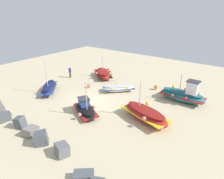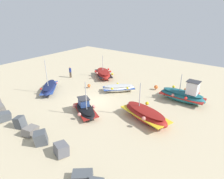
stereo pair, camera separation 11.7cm
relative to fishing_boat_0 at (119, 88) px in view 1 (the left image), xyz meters
The scene contains 11 objects.
ground_plane 4.02m from the fishing_boat_0, 84.10° to the left, with size 45.44×45.44×0.00m, color beige.
fishing_boat_0 is the anchor object (origin of this frame).
fishing_boat_1 6.83m from the fishing_boat_0, 145.81° to the left, with size 5.16×3.20×3.42m.
fishing_boat_2 8.31m from the fishing_boat_0, 38.23° to the left, with size 3.99×4.09×4.11m.
fishing_boat_3 5.50m from the fishing_boat_0, 30.79° to the right, with size 4.53×4.18×3.14m.
fishing_boat_4 7.35m from the fishing_boat_0, 164.74° to the right, with size 4.82×2.20×3.01m.
fishing_boat_5 6.27m from the fishing_boat_0, 94.77° to the left, with size 3.96×3.00×3.43m.
person_walking 8.37m from the fishing_boat_0, ahead, with size 0.32×0.32×1.62m.
breakwater_rocks 11.49m from the fishing_boat_0, 81.45° to the left, with size 16.88×2.52×1.20m.
mooring_buoy_0 4.62m from the fishing_boat_0, 137.47° to the right, with size 0.49×0.49×0.60m.
mooring_buoy_1 3.83m from the fishing_boat_0, 21.78° to the left, with size 0.42×0.42×0.53m.
Camera 1 is at (-12.70, 13.70, 9.46)m, focal length 31.09 mm.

